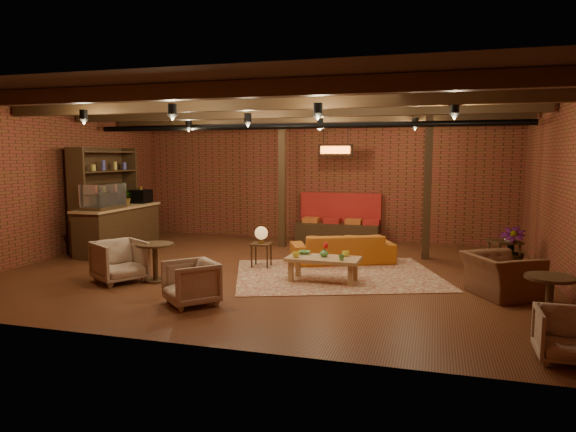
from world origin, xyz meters
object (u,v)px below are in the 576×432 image
(sofa, at_px, (342,248))
(armchair_far, at_px, (567,333))
(side_table_lamp, at_px, (261,236))
(coffee_table, at_px, (323,260))
(round_table_right, at_px, (550,295))
(plant_tall, at_px, (514,205))
(armchair_a, at_px, (119,259))
(armchair_b, at_px, (191,281))
(round_table_left, at_px, (155,256))
(armchair_right, at_px, (501,268))
(side_table_book, at_px, (504,243))

(sofa, relative_size, armchair_far, 3.31)
(side_table_lamp, bearing_deg, coffee_table, -30.06)
(round_table_right, relative_size, armchair_far, 1.14)
(coffee_table, relative_size, plant_tall, 0.50)
(coffee_table, distance_m, armchair_a, 3.58)
(side_table_lamp, height_order, armchair_b, side_table_lamp)
(sofa, xyz_separation_m, plant_tall, (3.26, 0.15, 0.98))
(plant_tall, bearing_deg, armchair_a, -157.39)
(plant_tall, bearing_deg, armchair_b, -142.73)
(sofa, distance_m, armchair_b, 3.94)
(coffee_table, relative_size, armchair_far, 2.05)
(round_table_left, height_order, round_table_right, round_table_right)
(side_table_lamp, xyz_separation_m, armchair_far, (4.71, -3.56, -0.31))
(armchair_a, relative_size, round_table_right, 1.13)
(round_table_right, bearing_deg, armchair_a, 173.60)
(coffee_table, bearing_deg, side_table_lamp, 149.94)
(side_table_lamp, distance_m, armchair_right, 4.45)
(armchair_b, distance_m, round_table_right, 4.88)
(sofa, xyz_separation_m, armchair_far, (3.23, -4.40, 0.01))
(side_table_book, bearing_deg, armchair_far, -88.89)
(armchair_a, height_order, plant_tall, plant_tall)
(sofa, distance_m, round_table_left, 3.81)
(coffee_table, height_order, side_table_lamp, side_table_lamp)
(sofa, relative_size, plant_tall, 0.81)
(side_table_book, bearing_deg, armchair_b, -141.22)
(round_table_left, height_order, armchair_far, round_table_left)
(side_table_lamp, xyz_separation_m, armchair_b, (-0.16, -2.74, -0.26))
(armchair_a, xyz_separation_m, plant_tall, (6.74, 2.81, 0.88))
(coffee_table, distance_m, side_table_book, 3.73)
(armchair_b, distance_m, armchair_far, 4.94)
(armchair_b, bearing_deg, side_table_book, 82.08)
(sofa, distance_m, side_table_book, 3.16)
(sofa, height_order, plant_tall, plant_tall)
(sofa, bearing_deg, round_table_left, 17.42)
(sofa, bearing_deg, plant_tall, 159.31)
(side_table_lamp, relative_size, side_table_book, 1.22)
(armchair_a, bearing_deg, coffee_table, -41.69)
(side_table_book, bearing_deg, round_table_left, -155.54)
(armchair_a, bearing_deg, plant_tall, -35.23)
(sofa, bearing_deg, armchair_b, 42.14)
(round_table_left, distance_m, side_table_book, 6.63)
(armchair_far, bearing_deg, side_table_lamp, 143.77)
(armchair_b, height_order, plant_tall, plant_tall)
(side_table_lamp, height_order, round_table_left, side_table_lamp)
(coffee_table, relative_size, armchair_right, 1.25)
(side_table_book, bearing_deg, sofa, -175.23)
(round_table_left, relative_size, side_table_book, 1.02)
(sofa, distance_m, plant_tall, 3.40)
(round_table_left, distance_m, armchair_far, 6.42)
(sofa, height_order, round_table_right, round_table_right)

